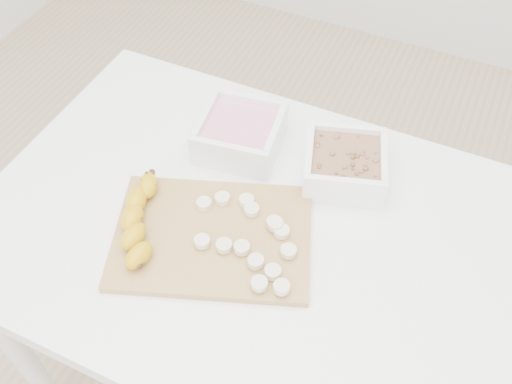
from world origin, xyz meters
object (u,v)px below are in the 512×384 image
at_px(bowl_yogurt, 240,133).
at_px(cutting_board, 212,237).
at_px(bowl_granola, 345,164).
at_px(banana, 139,221).
at_px(table, 250,253).

xyz_separation_m(bowl_yogurt, cutting_board, (0.06, -0.23, -0.03)).
relative_size(bowl_granola, cutting_board, 0.54).
relative_size(bowl_yogurt, banana, 0.88).
xyz_separation_m(bowl_granola, cutting_board, (-0.16, -0.24, -0.03)).
distance_m(table, bowl_granola, 0.25).
bearing_deg(bowl_yogurt, table, -59.76).
bearing_deg(table, bowl_yogurt, 120.24).
height_order(bowl_yogurt, banana, bowl_yogurt).
relative_size(bowl_granola, banana, 0.93).
distance_m(cutting_board, banana, 0.13).
bearing_deg(table, bowl_granola, 57.20).
height_order(table, cutting_board, cutting_board).
relative_size(cutting_board, banana, 1.71).
height_order(bowl_yogurt, bowl_granola, bowl_yogurt).
xyz_separation_m(bowl_yogurt, banana, (-0.07, -0.27, -0.01)).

